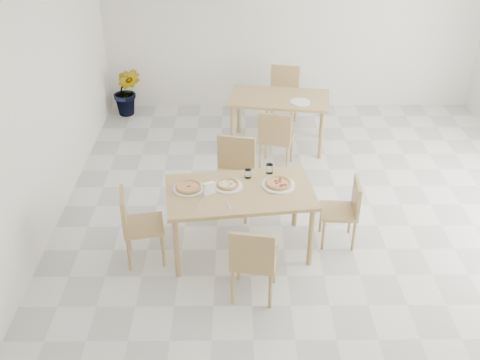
{
  "coord_description": "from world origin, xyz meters",
  "views": [
    {
      "loc": [
        -0.9,
        -5.31,
        3.83
      ],
      "look_at": [
        -0.86,
        -0.42,
        0.88
      ],
      "focal_mm": 42.0,
      "sensor_mm": 36.0,
      "label": 1
    }
  ],
  "objects_px": {
    "plate_pepperoni": "(278,185)",
    "napkin_holder": "(209,189)",
    "chair_east": "(346,207)",
    "second_table": "(279,103)",
    "plate_mushroom": "(228,186)",
    "tumbler_a": "(269,169)",
    "plate_margherita": "(189,189)",
    "plate_empty": "(300,102)",
    "chair_back_s": "(276,136)",
    "chair_back_n": "(283,92)",
    "chair_west": "(136,222)",
    "potted_plant": "(127,91)",
    "chair_south": "(253,258)",
    "main_table": "(240,197)",
    "tumbler_b": "(248,174)",
    "chair_north": "(234,170)",
    "pizza_pepperoni": "(278,183)",
    "pizza_margherita": "(189,187)",
    "pizza_mushroom": "(228,184)"
  },
  "relations": [
    {
      "from": "tumbler_a",
      "to": "potted_plant",
      "type": "height_order",
      "value": "tumbler_a"
    },
    {
      "from": "main_table",
      "to": "tumbler_b",
      "type": "distance_m",
      "value": 0.31
    },
    {
      "from": "plate_margherita",
      "to": "plate_empty",
      "type": "relative_size",
      "value": 1.2
    },
    {
      "from": "napkin_holder",
      "to": "second_table",
      "type": "bearing_deg",
      "value": 44.5
    },
    {
      "from": "chair_south",
      "to": "plate_mushroom",
      "type": "height_order",
      "value": "chair_south"
    },
    {
      "from": "tumbler_a",
      "to": "napkin_holder",
      "type": "height_order",
      "value": "napkin_holder"
    },
    {
      "from": "pizza_margherita",
      "to": "tumbler_b",
      "type": "relative_size",
      "value": 3.55
    },
    {
      "from": "pizza_pepperoni",
      "to": "plate_empty",
      "type": "distance_m",
      "value": 2.23
    },
    {
      "from": "tumbler_a",
      "to": "plate_empty",
      "type": "relative_size",
      "value": 0.38
    },
    {
      "from": "second_table",
      "to": "chair_east",
      "type": "bearing_deg",
      "value": -67.77
    },
    {
      "from": "chair_east",
      "to": "plate_pepperoni",
      "type": "distance_m",
      "value": 0.81
    },
    {
      "from": "chair_south",
      "to": "plate_empty",
      "type": "distance_m",
      "value": 3.16
    },
    {
      "from": "plate_empty",
      "to": "second_table",
      "type": "bearing_deg",
      "value": 143.17
    },
    {
      "from": "plate_mushroom",
      "to": "napkin_holder",
      "type": "bearing_deg",
      "value": -141.1
    },
    {
      "from": "napkin_holder",
      "to": "tumbler_a",
      "type": "bearing_deg",
      "value": 8.12
    },
    {
      "from": "chair_east",
      "to": "second_table",
      "type": "height_order",
      "value": "chair_east"
    },
    {
      "from": "chair_west",
      "to": "plate_margherita",
      "type": "height_order",
      "value": "chair_west"
    },
    {
      "from": "main_table",
      "to": "plate_pepperoni",
      "type": "bearing_deg",
      "value": 6.35
    },
    {
      "from": "main_table",
      "to": "plate_mushroom",
      "type": "relative_size",
      "value": 5.25
    },
    {
      "from": "chair_west",
      "to": "pizza_pepperoni",
      "type": "distance_m",
      "value": 1.53
    },
    {
      "from": "tumbler_b",
      "to": "second_table",
      "type": "xyz_separation_m",
      "value": [
        0.49,
        2.22,
        -0.14
      ]
    },
    {
      "from": "chair_back_n",
      "to": "chair_west",
      "type": "bearing_deg",
      "value": -102.42
    },
    {
      "from": "chair_east",
      "to": "potted_plant",
      "type": "height_order",
      "value": "potted_plant"
    },
    {
      "from": "main_table",
      "to": "potted_plant",
      "type": "distance_m",
      "value": 4.0
    },
    {
      "from": "plate_pepperoni",
      "to": "napkin_holder",
      "type": "relative_size",
      "value": 2.48
    },
    {
      "from": "plate_margherita",
      "to": "tumbler_b",
      "type": "height_order",
      "value": "tumbler_b"
    },
    {
      "from": "pizza_mushroom",
      "to": "chair_west",
      "type": "bearing_deg",
      "value": -165.99
    },
    {
      "from": "chair_south",
      "to": "napkin_holder",
      "type": "bearing_deg",
      "value": -48.84
    },
    {
      "from": "plate_pepperoni",
      "to": "tumbler_a",
      "type": "relative_size",
      "value": 3.4
    },
    {
      "from": "plate_empty",
      "to": "plate_mushroom",
      "type": "bearing_deg",
      "value": -113.88
    },
    {
      "from": "chair_west",
      "to": "chair_back_n",
      "type": "distance_m",
      "value": 3.83
    },
    {
      "from": "chair_north",
      "to": "pizza_margherita",
      "type": "bearing_deg",
      "value": -108.99
    },
    {
      "from": "pizza_mushroom",
      "to": "potted_plant",
      "type": "relative_size",
      "value": 0.31
    },
    {
      "from": "tumbler_b",
      "to": "chair_back_n",
      "type": "bearing_deg",
      "value": 78.49
    },
    {
      "from": "chair_south",
      "to": "plate_pepperoni",
      "type": "height_order",
      "value": "chair_south"
    },
    {
      "from": "plate_pepperoni",
      "to": "potted_plant",
      "type": "height_order",
      "value": "potted_plant"
    },
    {
      "from": "pizza_margherita",
      "to": "chair_north",
      "type": "bearing_deg",
      "value": 58.61
    },
    {
      "from": "chair_back_n",
      "to": "chair_south",
      "type": "bearing_deg",
      "value": -83.01
    },
    {
      "from": "chair_north",
      "to": "plate_mushroom",
      "type": "xyz_separation_m",
      "value": [
        -0.06,
        -0.72,
        0.23
      ]
    },
    {
      "from": "main_table",
      "to": "tumbler_a",
      "type": "height_order",
      "value": "tumbler_a"
    },
    {
      "from": "plate_margherita",
      "to": "potted_plant",
      "type": "xyz_separation_m",
      "value": [
        -1.26,
        3.54,
        -0.35
      ]
    },
    {
      "from": "chair_north",
      "to": "chair_back_n",
      "type": "xyz_separation_m",
      "value": [
        0.76,
        2.44,
        -0.01
      ]
    },
    {
      "from": "napkin_holder",
      "to": "chair_south",
      "type": "bearing_deg",
      "value": -85.02
    },
    {
      "from": "chair_east",
      "to": "plate_pepperoni",
      "type": "height_order",
      "value": "chair_east"
    },
    {
      "from": "chair_back_s",
      "to": "potted_plant",
      "type": "relative_size",
      "value": 1.06
    },
    {
      "from": "napkin_holder",
      "to": "chair_back_s",
      "type": "bearing_deg",
      "value": 40.0
    },
    {
      "from": "chair_south",
      "to": "chair_west",
      "type": "relative_size",
      "value": 1.03
    },
    {
      "from": "plate_pepperoni",
      "to": "pizza_pepperoni",
      "type": "height_order",
      "value": "pizza_pepperoni"
    },
    {
      "from": "plate_pepperoni",
      "to": "tumbler_a",
      "type": "distance_m",
      "value": 0.28
    },
    {
      "from": "chair_south",
      "to": "tumbler_a",
      "type": "height_order",
      "value": "tumbler_a"
    }
  ]
}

